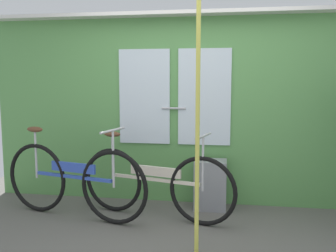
{
  "coord_description": "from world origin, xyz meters",
  "views": [
    {
      "loc": [
        0.4,
        -2.99,
        1.44
      ],
      "look_at": [
        -0.21,
        0.9,
        0.96
      ],
      "focal_mm": 39.82,
      "sensor_mm": 36.0,
      "label": 1
    }
  ],
  "objects_px": {
    "bicycle_near_door": "(73,180)",
    "trash_bin_by_wall": "(210,184)",
    "bicycle_leaning_behind": "(155,183)",
    "handrail_pole": "(198,126)"
  },
  "relations": [
    {
      "from": "bicycle_near_door",
      "to": "trash_bin_by_wall",
      "type": "relative_size",
      "value": 3.06
    },
    {
      "from": "bicycle_leaning_behind",
      "to": "handrail_pole",
      "type": "height_order",
      "value": "handrail_pole"
    },
    {
      "from": "trash_bin_by_wall",
      "to": "handrail_pole",
      "type": "relative_size",
      "value": 0.26
    },
    {
      "from": "bicycle_near_door",
      "to": "trash_bin_by_wall",
      "type": "distance_m",
      "value": 1.5
    },
    {
      "from": "bicycle_leaning_behind",
      "to": "trash_bin_by_wall",
      "type": "relative_size",
      "value": 3.06
    },
    {
      "from": "bicycle_near_door",
      "to": "trash_bin_by_wall",
      "type": "height_order",
      "value": "bicycle_near_door"
    },
    {
      "from": "bicycle_leaning_behind",
      "to": "handrail_pole",
      "type": "distance_m",
      "value": 1.15
    },
    {
      "from": "bicycle_near_door",
      "to": "handrail_pole",
      "type": "height_order",
      "value": "handrail_pole"
    },
    {
      "from": "bicycle_near_door",
      "to": "handrail_pole",
      "type": "xyz_separation_m",
      "value": [
        1.35,
        -0.64,
        0.68
      ]
    },
    {
      "from": "trash_bin_by_wall",
      "to": "handrail_pole",
      "type": "xyz_separation_m",
      "value": [
        -0.06,
        -1.14,
        0.8
      ]
    }
  ]
}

